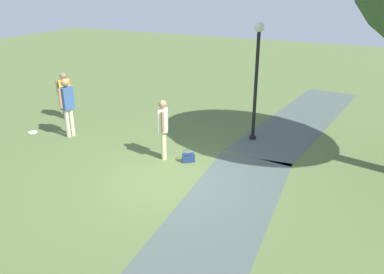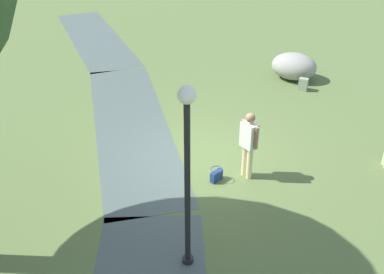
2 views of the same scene
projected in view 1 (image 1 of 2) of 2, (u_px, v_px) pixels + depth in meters
name	position (u px, v px, depth m)	size (l,w,h in m)	color
ground_plane	(174.00, 180.00, 9.51)	(48.00, 48.00, 0.00)	#536637
footpath_segment_near	(303.00, 117.00, 13.80)	(8.18, 2.91, 0.01)	#46524E
footpath_segment_mid	(204.00, 243.00, 7.23)	(8.11, 2.46, 0.01)	#46524E
lamp_post	(257.00, 69.00, 11.20)	(0.28, 0.28, 3.42)	black
woman_with_handbag	(163.00, 125.00, 10.35)	(0.47, 0.38, 1.62)	beige
man_near_boulder	(65.00, 93.00, 13.40)	(0.43, 0.42, 1.59)	#815759
passerby_on_path	(67.00, 103.00, 11.79)	(0.51, 0.30, 1.80)	beige
handbag_on_grass	(189.00, 157.00, 10.40)	(0.38, 0.38, 0.31)	navy
frisbee_on_grass	(33.00, 132.00, 12.45)	(0.28, 0.28, 0.02)	white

